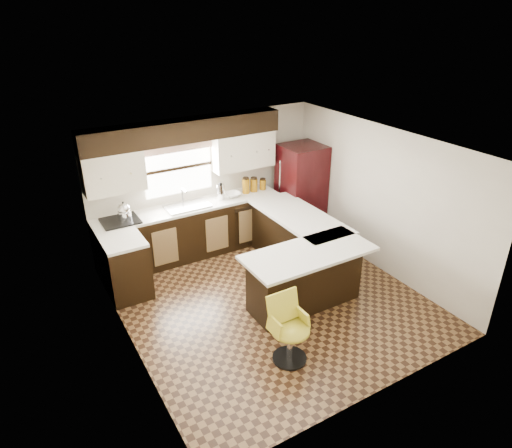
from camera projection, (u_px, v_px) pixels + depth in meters
floor at (270, 299)px, 6.97m from camera, size 4.40×4.40×0.00m
ceiling at (272, 147)px, 5.92m from camera, size 4.40×4.40×0.00m
wall_back at (206, 182)px, 8.15m from camera, size 4.40×0.00×4.40m
wall_front at (384, 310)px, 4.74m from camera, size 4.40×0.00×4.40m
wall_left at (124, 269)px, 5.48m from camera, size 0.00×4.40×4.40m
wall_right at (380, 200)px, 7.40m from camera, size 0.00×4.40×4.40m
base_cab_back at (191, 231)px, 8.04m from camera, size 3.30×0.60×0.90m
base_cab_left at (126, 268)px, 6.92m from camera, size 0.60×0.70×0.90m
counter_back at (190, 207)px, 7.83m from camera, size 3.30×0.60×0.04m
counter_left at (122, 241)px, 6.71m from camera, size 0.60×0.70×0.04m
soffit at (185, 130)px, 7.38m from camera, size 3.40×0.35×0.36m
upper_cab_left at (113, 172)px, 7.05m from camera, size 0.94×0.35×0.64m
upper_cab_right at (243, 150)px, 8.10m from camera, size 1.14×0.35×0.64m
window_pane at (178, 168)px, 7.75m from camera, size 1.20×0.02×0.90m
valance at (177, 146)px, 7.55m from camera, size 1.30×0.06×0.18m
sink at (187, 206)px, 7.78m from camera, size 0.75×0.45×0.03m
dishwasher at (249, 226)px, 8.28m from camera, size 0.58×0.03×0.78m
cooktop at (120, 221)px, 7.25m from camera, size 0.58×0.50×0.02m
peninsula_long at (296, 243)px, 7.67m from camera, size 0.60×1.95×0.90m
peninsula_return at (305, 278)px, 6.67m from camera, size 1.65×0.60×0.90m
counter_pen_long at (299, 216)px, 7.48m from camera, size 0.84×1.95×0.04m
counter_pen_return at (309, 253)px, 6.38m from camera, size 1.89×0.84×0.04m
refrigerator at (301, 191)px, 8.62m from camera, size 0.75×0.72×1.76m
bar_chair at (291, 331)px, 5.60m from camera, size 0.48×0.48×0.90m
kettle at (124, 211)px, 7.22m from camera, size 0.22×0.22×0.30m
percolator at (221, 192)px, 8.03m from camera, size 0.14×0.14×0.27m
mixing_bowl at (233, 195)px, 8.19m from camera, size 0.30×0.30×0.07m
canister_large at (246, 186)px, 8.29m from camera, size 0.13×0.13×0.27m
canister_med at (254, 185)px, 8.37m from camera, size 0.14×0.14×0.24m
canister_small at (263, 185)px, 8.47m from camera, size 0.12×0.12×0.19m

